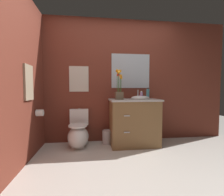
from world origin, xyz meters
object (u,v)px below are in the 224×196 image
toilet_paper_roll (40,113)px  lotion_bottle (148,94)px  toilet (78,134)px  soap_bottle (141,96)px  vanity_cabinet (134,121)px  wall_poster (79,79)px  flower_vase (119,89)px  wall_mirror (131,71)px  hanging_towel (29,83)px  trash_bin (107,137)px

toilet_paper_roll → lotion_bottle: bearing=7.7°
toilet → soap_bottle: 1.38m
vanity_cabinet → lotion_bottle: 0.62m
soap_bottle → wall_poster: size_ratio=0.31×
wall_poster → toilet_paper_roll: size_ratio=4.60×
flower_vase → wall_mirror: wall_mirror is taller
vanity_cabinet → wall_mirror: bearing=90.5°
lotion_bottle → toilet: bearing=-177.0°
vanity_cabinet → toilet_paper_roll: bearing=-174.2°
toilet → flower_vase: size_ratio=1.24×
toilet → vanity_cabinet: (1.06, -0.03, 0.21)m
vanity_cabinet → wall_mirror: (-0.00, 0.29, 1.00)m
soap_bottle → hanging_towel: 1.90m
toilet → lotion_bottle: lotion_bottle is taller
lotion_bottle → toilet_paper_roll: (-1.97, -0.27, -0.31)m
soap_bottle → wall_mirror: wall_mirror is taller
lotion_bottle → wall_mirror: bearing=147.3°
trash_bin → hanging_towel: hanging_towel is taller
lotion_bottle → toilet_paper_roll: bearing=-172.3°
vanity_cabinet → trash_bin: 0.62m
wall_mirror → vanity_cabinet: bearing=-89.5°
flower_vase → trash_bin: (-0.21, 0.17, -0.95)m
wall_mirror → toilet_paper_roll: (-1.67, -0.46, -0.77)m
flower_vase → wall_mirror: 0.59m
flower_vase → toilet_paper_roll: (-1.37, -0.12, -0.40)m
lotion_bottle → trash_bin: lotion_bottle is taller
trash_bin → toilet_paper_roll: bearing=-166.0°
lotion_bottle → wall_mirror: wall_mirror is taller
vanity_cabinet → hanging_towel: size_ratio=2.05×
flower_vase → hanging_towel: size_ratio=1.07×
trash_bin → wall_poster: size_ratio=0.54×
soap_bottle → trash_bin: (-0.64, 0.17, -0.82)m
hanging_towel → toilet_paper_roll: bearing=79.0°
flower_vase → wall_poster: 0.85m
soap_bottle → toilet_paper_roll: soap_bottle is taller
wall_poster → toilet_paper_roll: (-0.61, -0.46, -0.60)m
soap_bottle → wall_mirror: bearing=109.6°
wall_poster → wall_mirror: (1.06, 0.00, 0.17)m
trash_bin → toilet_paper_roll: toilet_paper_roll is taller
hanging_towel → toilet_paper_roll: (0.06, 0.28, -0.49)m
vanity_cabinet → flower_vase: size_ratio=1.91×
lotion_bottle → wall_poster: 1.41m
vanity_cabinet → trash_bin: vanity_cabinet is taller
flower_vase → soap_bottle: size_ratio=3.51×
toilet → toilet_paper_roll: bearing=-162.2°
flower_vase → toilet_paper_roll: 1.43m
lotion_bottle → wall_poster: size_ratio=0.43×
vanity_cabinet → toilet_paper_roll: 1.69m
lotion_bottle → wall_poster: bearing=171.8°
vanity_cabinet → trash_bin: size_ratio=3.91×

